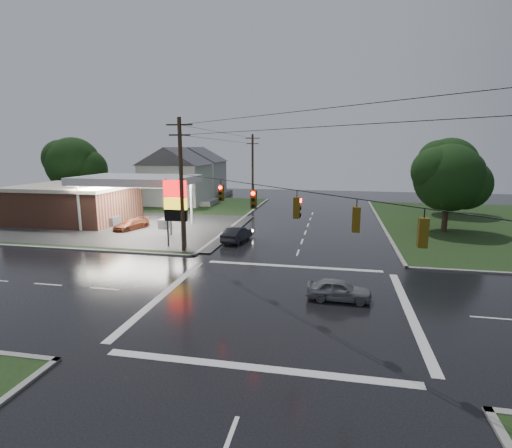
% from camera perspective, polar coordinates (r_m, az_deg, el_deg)
% --- Properties ---
extents(ground, '(120.00, 120.00, 0.00)m').
position_cam_1_polar(ground, '(23.17, 3.41, -11.07)').
color(ground, black).
rests_on(ground, ground).
extents(grass_nw, '(36.00, 36.00, 0.08)m').
position_cam_1_polar(grass_nw, '(56.07, -19.87, 1.48)').
color(grass_nw, black).
rests_on(grass_nw, ground).
extents(gas_station, '(26.20, 18.00, 5.60)m').
position_cam_1_polar(gas_station, '(50.32, -23.41, 3.09)').
color(gas_station, '#2D2D2D').
rests_on(gas_station, ground).
extents(pylon_sign, '(2.00, 0.35, 6.00)m').
position_cam_1_polar(pylon_sign, '(34.79, -11.43, 3.05)').
color(pylon_sign, '#59595E').
rests_on(pylon_sign, ground).
extents(utility_pole_nw, '(2.20, 0.32, 11.00)m').
position_cam_1_polar(utility_pole_nw, '(33.30, -10.61, 5.70)').
color(utility_pole_nw, '#382619').
rests_on(utility_pole_nw, ground).
extents(utility_pole_n, '(2.20, 0.32, 10.50)m').
position_cam_1_polar(utility_pole_n, '(60.64, -0.49, 7.97)').
color(utility_pole_n, '#382619').
rests_on(utility_pole_n, ground).
extents(traffic_signals, '(26.87, 26.87, 1.47)m').
position_cam_1_polar(traffic_signals, '(21.56, 3.65, 5.08)').
color(traffic_signals, black).
rests_on(traffic_signals, ground).
extents(house_near, '(11.05, 8.48, 8.60)m').
position_cam_1_polar(house_near, '(62.18, -11.34, 6.85)').
color(house_near, silver).
rests_on(house_near, ground).
extents(house_far, '(11.05, 8.48, 8.60)m').
position_cam_1_polar(house_far, '(73.71, -8.47, 7.57)').
color(house_far, silver).
rests_on(house_far, ground).
extents(tree_nw_behind, '(8.93, 7.60, 10.00)m').
position_cam_1_polar(tree_nw_behind, '(63.11, -24.52, 7.75)').
color(tree_nw_behind, black).
rests_on(tree_nw_behind, ground).
extents(tree_ne_near, '(7.99, 6.80, 8.98)m').
position_cam_1_polar(tree_ne_near, '(44.82, 25.98, 5.90)').
color(tree_ne_near, black).
rests_on(tree_ne_near, ground).
extents(tree_ne_far, '(8.46, 7.20, 9.80)m').
position_cam_1_polar(tree_ne_far, '(57.14, 25.99, 7.39)').
color(tree_ne_far, black).
rests_on(tree_ne_far, ground).
extents(car_north, '(2.18, 4.43, 1.40)m').
position_cam_1_polar(car_north, '(37.12, -2.74, -1.44)').
color(car_north, black).
rests_on(car_north, ground).
extents(car_crossing, '(3.71, 1.60, 1.25)m').
position_cam_1_polar(car_crossing, '(23.68, 11.76, -9.17)').
color(car_crossing, slate).
rests_on(car_crossing, ground).
extents(car_pump, '(3.02, 4.52, 1.22)m').
position_cam_1_polar(car_pump, '(44.16, -17.40, -0.05)').
color(car_pump, '#5E2715').
rests_on(car_pump, ground).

